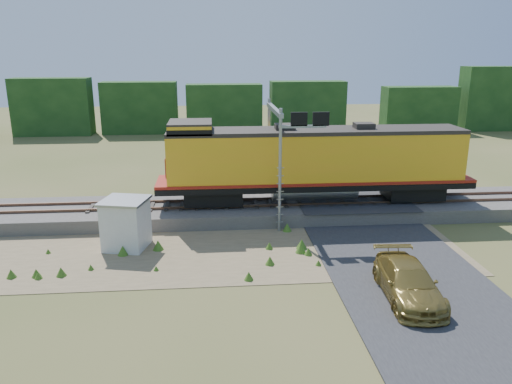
{
  "coord_description": "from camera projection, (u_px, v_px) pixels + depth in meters",
  "views": [
    {
      "loc": [
        -1.59,
        -23.22,
        9.93
      ],
      "look_at": [
        0.67,
        3.0,
        2.4
      ],
      "focal_mm": 35.0,
      "sensor_mm": 36.0,
      "label": 1
    }
  ],
  "objects": [
    {
      "name": "locomotive",
      "position": [
        311.0,
        161.0,
        30.27
      ],
      "size": [
        19.2,
        2.93,
        4.95
      ],
      "color": "black",
      "rests_on": "rails"
    },
    {
      "name": "dirt_shoulder",
      "position": [
        208.0,
        252.0,
        25.42
      ],
      "size": [
        26.0,
        8.0,
        0.03
      ],
      "primitive_type": "cube",
      "color": "#8C7754",
      "rests_on": "ground"
    },
    {
      "name": "weed_clumps",
      "position": [
        178.0,
        256.0,
        24.91
      ],
      "size": [
        15.0,
        6.2,
        0.56
      ],
      "primitive_type": null,
      "color": "#406A1E",
      "rests_on": "ground"
    },
    {
      "name": "ground",
      "position": [
        248.0,
        254.0,
        25.11
      ],
      "size": [
        140.0,
        140.0,
        0.0
      ],
      "primitive_type": "plane",
      "color": "#475123",
      "rests_on": "ground"
    },
    {
      "name": "signal_gantry",
      "position": [
        282.0,
        134.0,
        28.98
      ],
      "size": [
        2.75,
        6.2,
        6.94
      ],
      "color": "gray",
      "rests_on": "ground"
    },
    {
      "name": "rails",
      "position": [
        241.0,
        203.0,
        30.61
      ],
      "size": [
        70.0,
        1.54,
        0.16
      ],
      "color": "brown",
      "rests_on": "ballast"
    },
    {
      "name": "road",
      "position": [
        379.0,
        243.0,
        26.37
      ],
      "size": [
        7.0,
        66.0,
        0.86
      ],
      "color": "#38383A",
      "rests_on": "ground"
    },
    {
      "name": "car",
      "position": [
        408.0,
        282.0,
        20.48
      ],
      "size": [
        2.36,
        5.15,
        1.46
      ],
      "primitive_type": "imported",
      "rotation": [
        0.0,
        0.0,
        -0.06
      ],
      "color": "olive",
      "rests_on": "ground"
    },
    {
      "name": "shed",
      "position": [
        126.0,
        223.0,
        25.63
      ],
      "size": [
        2.64,
        2.64,
        2.61
      ],
      "rotation": [
        0.0,
        0.0,
        -0.23
      ],
      "color": "silver",
      "rests_on": "ground"
    },
    {
      "name": "ballast",
      "position": [
        241.0,
        210.0,
        30.74
      ],
      "size": [
        70.0,
        5.0,
        0.8
      ],
      "primitive_type": "cube",
      "color": "slate",
      "rests_on": "ground"
    },
    {
      "name": "tree_line_north",
      "position": [
        226.0,
        108.0,
        60.66
      ],
      "size": [
        130.0,
        3.0,
        6.5
      ],
      "color": "#173A15",
      "rests_on": "ground"
    }
  ]
}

